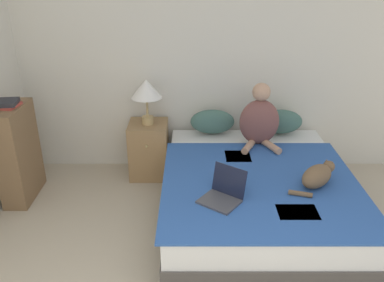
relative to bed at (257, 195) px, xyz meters
The scene contains 11 objects.
wall_back 1.57m from the bed, 108.67° to the left, with size 5.24×0.05×2.55m.
bed is the anchor object (origin of this frame).
pillow_near 1.05m from the bed, 112.55° to the left, with size 0.49×0.23×0.27m.
pillow_far 1.05m from the bed, 67.45° to the left, with size 0.49×0.23×0.27m.
person_sitting 0.81m from the bed, 81.41° to the left, with size 0.41×0.40×0.66m.
cat_tabby 0.63m from the bed, 27.51° to the right, with size 0.46×0.40×0.19m.
laptop_open 0.66m from the bed, 126.82° to the right, with size 0.42×0.42×0.26m.
nightstand 1.37m from the bed, 142.50° to the left, with size 0.42×0.44×0.63m.
table_lamp 1.56m from the bed, 142.57° to the left, with size 0.33×0.33×0.50m.
bookshelf 2.39m from the bed, behind, with size 0.24×0.58×0.98m.
book_stack_top 2.51m from the bed, behind, with size 0.21×0.23×0.07m.
Camera 1 is at (-0.23, -0.81, 2.28)m, focal length 38.00 mm.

